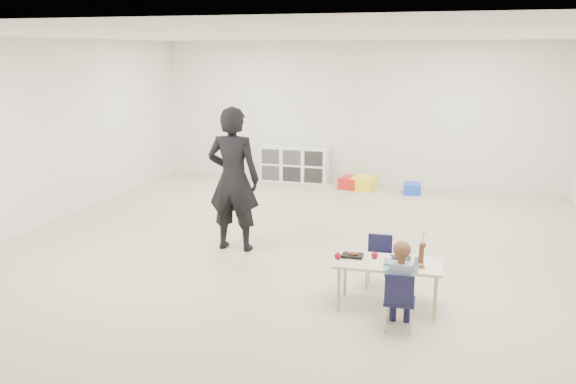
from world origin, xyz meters
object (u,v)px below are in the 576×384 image
(cubby_shelf, at_px, (294,164))
(adult, at_px, (233,179))
(table, at_px, (388,284))
(chair_near, at_px, (400,300))
(child, at_px, (400,283))

(cubby_shelf, height_order, adult, adult)
(table, xyz_separation_m, chair_near, (0.17, -0.48, 0.05))
(cubby_shelf, distance_m, adult, 4.45)
(table, bearing_deg, adult, 146.56)
(table, height_order, adult, adult)
(table, distance_m, adult, 2.70)
(child, relative_size, adult, 0.49)
(cubby_shelf, bearing_deg, chair_near, -65.33)
(adult, bearing_deg, table, 147.42)
(chair_near, relative_size, cubby_shelf, 0.43)
(cubby_shelf, bearing_deg, child, -65.33)
(child, bearing_deg, adult, 140.32)
(adult, bearing_deg, cubby_shelf, -86.26)
(table, height_order, cubby_shelf, cubby_shelf)
(table, bearing_deg, child, -73.05)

